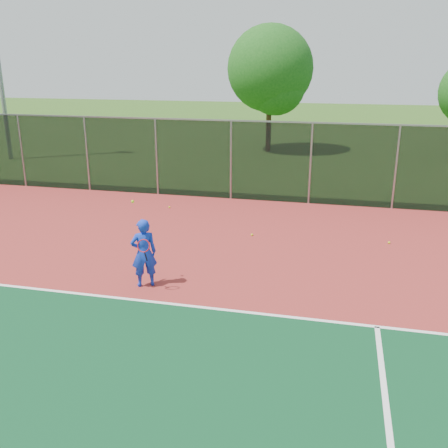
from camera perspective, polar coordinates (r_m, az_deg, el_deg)
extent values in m
plane|color=#294F16|center=(8.23, 3.37, -20.39)|extent=(120.00, 120.00, 0.00)
cube|color=maroon|center=(9.85, 5.44, -13.21)|extent=(30.00, 20.00, 0.02)
cube|color=white|center=(10.70, 17.09, -11.15)|extent=(22.00, 0.10, 0.00)
cube|color=black|center=(18.74, 9.86, 6.78)|extent=(30.00, 0.04, 3.00)
cube|color=gray|center=(18.51, 10.11, 11.34)|extent=(30.00, 0.06, 0.06)
imported|color=#1432BB|center=(11.83, -9.15, -3.28)|extent=(0.72, 0.65, 1.66)
cylinder|color=black|center=(11.55, -8.93, -3.70)|extent=(0.03, 0.15, 0.27)
torus|color=#A51414|center=(11.36, -9.19, -2.47)|extent=(0.30, 0.13, 0.29)
sphere|color=#C6E21A|center=(11.63, -10.40, 2.55)|extent=(0.07, 0.07, 0.07)
sphere|color=#C6E21A|center=(15.30, 3.21, -1.23)|extent=(0.07, 0.07, 0.07)
sphere|color=#C6E21A|center=(15.40, 18.35, -2.03)|extent=(0.07, 0.07, 0.07)
sphere|color=#C6E21A|center=(18.28, -6.26, 1.93)|extent=(0.07, 0.07, 0.07)
cylinder|color=#362113|center=(29.97, 5.11, 10.87)|extent=(0.30, 0.30, 2.74)
sphere|color=#164C14|center=(29.74, 5.29, 17.29)|extent=(4.88, 4.88, 4.88)
sphere|color=#164C14|center=(29.42, 5.95, 15.48)|extent=(3.35, 3.35, 3.35)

